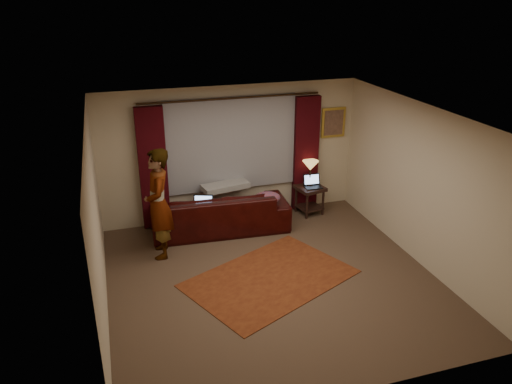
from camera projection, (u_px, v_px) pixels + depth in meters
floor at (272, 280)px, 7.83m from camera, size 5.00×5.00×0.01m
ceiling at (275, 117)px, 6.83m from camera, size 5.00×5.00×0.02m
wall_back at (231, 153)px, 9.54m from camera, size 5.00×0.02×2.60m
wall_front at (352, 298)px, 5.13m from camera, size 5.00×0.02×2.60m
wall_left at (97, 226)px, 6.65m from camera, size 0.02×5.00×2.60m
wall_right at (420, 185)px, 8.01m from camera, size 0.02×5.00×2.60m
sheer_curtain at (232, 144)px, 9.41m from camera, size 2.50×0.05×1.80m
drape_left at (153, 169)px, 9.08m from camera, size 0.50×0.14×2.30m
drape_right at (306, 154)px, 9.89m from camera, size 0.50×0.14×2.30m
curtain_rod at (231, 98)px, 9.03m from camera, size 0.04×0.04×3.40m
picture_frame at (333, 122)px, 9.91m from camera, size 0.50×0.04×0.60m
sofa at (220, 205)px, 9.25m from camera, size 2.59×1.25×1.02m
throw_blanket at (225, 173)px, 9.34m from camera, size 0.95×0.53×0.11m
clothing_pile at (267, 198)px, 9.24m from camera, size 0.54×0.43×0.22m
laptop_sofa at (202, 205)px, 8.93m from camera, size 0.46×0.48×0.26m
area_rug at (270, 278)px, 7.85m from camera, size 2.96×2.55×0.01m
end_table at (310, 200)px, 10.00m from camera, size 0.59×0.59×0.58m
tiffany_lamp at (310, 173)px, 9.86m from camera, size 0.36×0.36×0.51m
laptop_table at (313, 182)px, 9.80m from camera, size 0.36×0.38×0.24m
person at (159, 204)px, 8.21m from camera, size 0.59×0.59×1.89m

